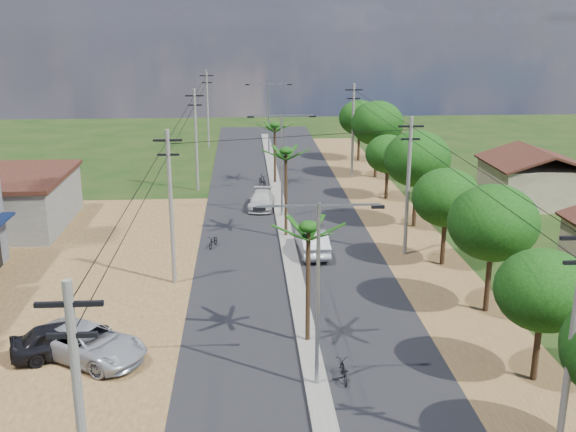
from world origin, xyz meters
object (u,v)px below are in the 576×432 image
car_white_far (261,200)px  moto_rider_east (344,372)px  car_parked_silver (88,344)px  car_parked_dark (63,340)px  car_silver_mid (312,242)px

car_white_far → moto_rider_east: 27.36m
car_white_far → car_parked_silver: 26.05m
car_parked_silver → moto_rider_east: 11.49m
car_white_far → car_parked_dark: car_parked_dark is taller
car_parked_dark → car_white_far: bearing=-41.8°
car_white_far → car_parked_silver: bearing=-102.3°
car_parked_dark → moto_rider_east: bearing=-123.9°
moto_rider_east → car_parked_dark: bearing=-14.6°
car_parked_silver → car_parked_dark: (-1.22, 0.49, 0.00)m
car_white_far → moto_rider_east: bearing=-77.7°
car_parked_dark → moto_rider_east: car_parked_dark is taller
car_parked_silver → car_parked_dark: same height
car_silver_mid → car_parked_dark: size_ratio=1.08×
car_parked_silver → car_silver_mid: bearing=-8.2°
car_silver_mid → moto_rider_east: bearing=86.7°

